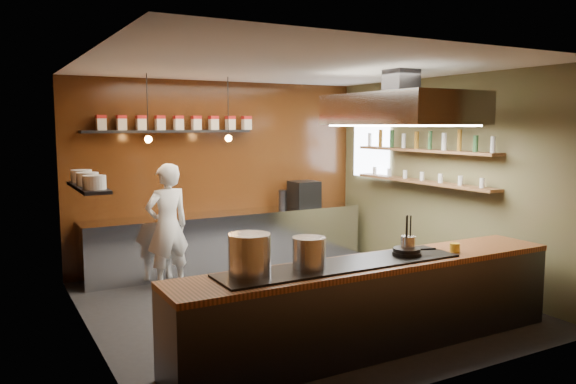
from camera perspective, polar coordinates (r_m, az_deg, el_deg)
floor at (r=7.36m, az=0.89°, el=-11.38°), size 5.00×5.00×0.00m
back_wall at (r=9.27m, az=-6.80°, el=1.85°), size 5.00×0.00×5.00m
left_wall at (r=6.19m, az=-19.60°, el=-0.98°), size 0.00×5.00×5.00m
right_wall at (r=8.55m, az=15.60°, el=1.22°), size 0.00×5.00×5.00m
ceiling at (r=7.02m, az=0.93°, el=12.56°), size 5.00×5.00×0.00m
window_pane at (r=9.77m, az=8.45°, el=4.42°), size 0.00×1.00×1.00m
prep_counter at (r=9.12m, az=-5.93°, el=-4.89°), size 4.60×0.65×0.90m
pass_counter at (r=5.94m, az=8.71°, el=-11.22°), size 4.40×0.72×0.94m
tin_shelf at (r=8.81m, az=-11.98°, el=6.04°), size 2.60×0.26×0.04m
plate_shelf at (r=7.19m, az=-19.67°, el=0.45°), size 0.30×1.40×0.04m
bottle_shelf_upper at (r=8.63m, az=13.53°, el=4.13°), size 0.26×2.80×0.04m
bottle_shelf_lower at (r=8.66m, az=13.45°, el=1.02°), size 0.26×2.80×0.04m
extractor_hood at (r=7.41m, az=11.35°, el=8.30°), size 1.20×2.00×0.72m
pendant_left at (r=8.03m, az=-14.01°, el=5.58°), size 0.10×0.10×0.95m
pendant_right at (r=8.43m, az=-6.07°, el=5.80°), size 0.10×0.10×0.95m
storage_tins at (r=8.85m, az=-11.07°, el=6.92°), size 2.43×0.13×0.22m
plate_stacks at (r=7.18m, az=-19.70°, el=1.25°), size 0.26×1.16×0.16m
bottles at (r=8.62m, az=13.56°, el=5.06°), size 0.06×2.66×0.24m
wine_glasses at (r=8.65m, az=13.46°, el=1.58°), size 0.07×2.37×0.13m
stockpot_large at (r=5.14m, az=-3.94°, el=-6.34°), size 0.51×0.51×0.38m
stockpot_small at (r=5.37m, az=2.15°, el=-6.19°), size 0.36×0.36×0.30m
utensil_crock at (r=6.07m, az=12.09°, el=-5.31°), size 0.16×0.16×0.20m
frying_pan at (r=6.05m, az=11.99°, el=-5.95°), size 0.46×0.31×0.08m
butter_jar at (r=6.41m, az=16.58°, el=-5.44°), size 0.14×0.14×0.10m
espresso_machine at (r=9.59m, az=1.64°, el=-0.22°), size 0.45×0.43×0.44m
chef at (r=8.07m, az=-12.16°, el=-3.42°), size 0.71×0.53×1.77m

